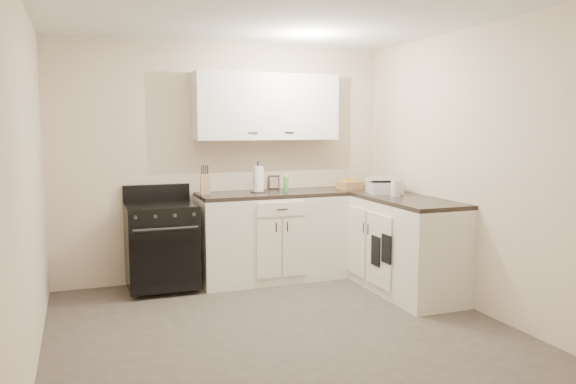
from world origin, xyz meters
name	(u,v)px	position (x,y,z in m)	size (l,w,h in m)	color
floor	(282,331)	(0.00, 0.00, 0.00)	(3.60, 3.60, 0.00)	#473F38
ceiling	(282,11)	(0.00, 0.00, 2.50)	(3.60, 3.60, 0.00)	white
wall_back	(225,162)	(0.00, 1.80, 1.25)	(3.60, 3.60, 0.00)	beige
wall_right	(472,170)	(1.80, 0.00, 1.25)	(3.60, 3.60, 0.00)	beige
wall_left	(28,185)	(-1.80, 0.00, 1.25)	(3.60, 3.60, 0.00)	beige
wall_front	(410,208)	(0.00, -1.80, 1.25)	(3.60, 3.60, 0.00)	beige
base_cabinets_back	(272,238)	(0.43, 1.50, 0.45)	(1.55, 0.60, 0.90)	white
base_cabinets_right	(391,242)	(1.50, 0.85, 0.45)	(0.60, 1.90, 0.90)	white
countertop_back	(272,194)	(0.43, 1.50, 0.92)	(1.55, 0.60, 0.04)	black
countertop_right	(392,197)	(1.50, 0.85, 0.92)	(0.60, 1.90, 0.04)	black
upper_cabinets	(267,107)	(0.43, 1.65, 1.84)	(1.55, 0.30, 0.70)	white
stove	(162,245)	(-0.74, 1.48, 0.46)	(0.68, 0.58, 0.82)	black
knife_block	(205,184)	(-0.27, 1.57, 1.04)	(0.09, 0.08, 0.21)	tan
paper_towel	(258,179)	(0.29, 1.54, 1.08)	(0.11, 0.11, 0.28)	white
soap_bottle	(286,184)	(0.58, 1.49, 1.02)	(0.05, 0.05, 0.16)	green
picture_frame	(274,182)	(0.54, 1.75, 1.02)	(0.12, 0.02, 0.15)	black
wicker_basket	(350,185)	(1.33, 1.47, 0.98)	(0.26, 0.18, 0.09)	tan
countertop_grill	(384,187)	(1.50, 1.00, 1.00)	(0.32, 0.30, 0.12)	silver
glass_jar	(396,188)	(1.48, 0.74, 1.02)	(0.09, 0.09, 0.16)	silver
oven_mitt_near	(386,249)	(1.18, 0.39, 0.50)	(0.02, 0.16, 0.27)	black
oven_mitt_far	(376,251)	(1.18, 0.58, 0.44)	(0.02, 0.17, 0.29)	black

